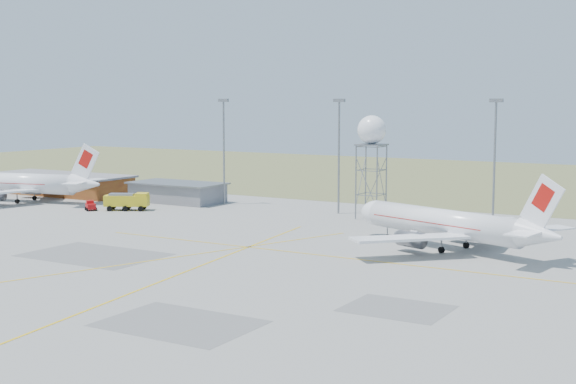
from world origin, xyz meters
The scene contains 12 objects.
ground centered at (0.00, 0.00, 0.00)m, with size 400.00×400.00×0.00m, color gray.
grass_strip centered at (0.00, 140.00, 0.01)m, with size 400.00×120.00×0.03m, color olive.
building_orange centered at (-75.00, 62.00, 2.17)m, with size 33.00×12.00×4.30m.
building_grey centered at (-45.00, 64.00, 1.97)m, with size 19.00×10.00×3.90m.
mast_a centered at (-35.00, 66.00, 12.07)m, with size 2.20×0.50×20.50m.
mast_b centered at (-10.00, 66.00, 12.07)m, with size 2.20×0.50×20.50m.
mast_c centered at (18.00, 66.00, 12.07)m, with size 2.20×0.50×20.50m.
airliner_main centered at (18.51, 42.47, 3.49)m, with size 32.56×30.66×11.38m.
airliner_far centered at (-72.66, 48.53, 3.66)m, with size 34.89×33.35×11.94m.
radar_tower centered at (-2.37, 63.25, 9.93)m, with size 4.89×4.89×17.69m.
fire_truck centered at (-45.35, 49.88, 1.55)m, with size 8.37×6.25×3.23m.
baggage_tug centered at (-51.10, 46.16, 0.69)m, with size 2.83×2.77×1.82m.
Camera 1 is at (54.78, -61.21, 20.26)m, focal length 50.00 mm.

